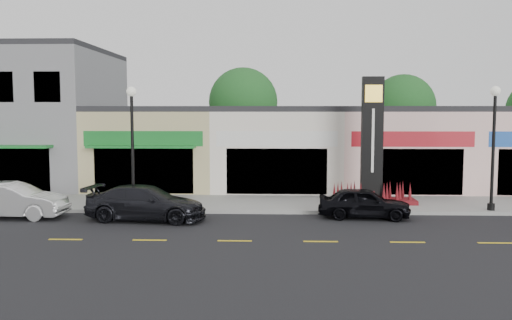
{
  "coord_description": "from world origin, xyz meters",
  "views": [
    {
      "loc": [
        -1.62,
        -21.56,
        4.52
      ],
      "look_at": [
        -2.49,
        4.0,
        2.22
      ],
      "focal_mm": 38.0,
      "sensor_mm": 36.0,
      "label": 1
    }
  ],
  "objects_px": {
    "car_dark_sedan": "(146,203)",
    "car_white_van": "(12,200)",
    "pylon_sign": "(372,159)",
    "car_black_sedan": "(364,203)",
    "lamp_west_near": "(132,135)",
    "lamp_east_near": "(494,135)"
  },
  "relations": [
    {
      "from": "lamp_east_near",
      "to": "pylon_sign",
      "type": "distance_m",
      "value": 5.42
    },
    {
      "from": "pylon_sign",
      "to": "car_black_sedan",
      "type": "bearing_deg",
      "value": -105.44
    },
    {
      "from": "lamp_east_near",
      "to": "car_black_sedan",
      "type": "xyz_separation_m",
      "value": [
        -5.81,
        -1.24,
        -2.82
      ]
    },
    {
      "from": "lamp_east_near",
      "to": "car_white_van",
      "type": "height_order",
      "value": "lamp_east_near"
    },
    {
      "from": "pylon_sign",
      "to": "car_black_sedan",
      "type": "height_order",
      "value": "pylon_sign"
    },
    {
      "from": "pylon_sign",
      "to": "car_dark_sedan",
      "type": "height_order",
      "value": "pylon_sign"
    },
    {
      "from": "pylon_sign",
      "to": "car_dark_sedan",
      "type": "distance_m",
      "value": 10.73
    },
    {
      "from": "lamp_west_near",
      "to": "car_dark_sedan",
      "type": "xyz_separation_m",
      "value": [
        1.05,
        -1.99,
        -2.75
      ]
    },
    {
      "from": "lamp_west_near",
      "to": "car_white_van",
      "type": "relative_size",
      "value": 1.2
    },
    {
      "from": "car_black_sedan",
      "to": "lamp_west_near",
      "type": "bearing_deg",
      "value": 88.88
    },
    {
      "from": "car_black_sedan",
      "to": "car_white_van",
      "type": "bearing_deg",
      "value": 97.69
    },
    {
      "from": "car_dark_sedan",
      "to": "car_white_van",
      "type": "bearing_deg",
      "value": 94.15
    },
    {
      "from": "pylon_sign",
      "to": "car_white_van",
      "type": "distance_m",
      "value": 16.2
    },
    {
      "from": "lamp_east_near",
      "to": "car_dark_sedan",
      "type": "bearing_deg",
      "value": -172.43
    },
    {
      "from": "pylon_sign",
      "to": "car_white_van",
      "type": "relative_size",
      "value": 1.31
    },
    {
      "from": "lamp_east_near",
      "to": "car_white_van",
      "type": "relative_size",
      "value": 1.2
    },
    {
      "from": "car_white_van",
      "to": "car_dark_sedan",
      "type": "bearing_deg",
      "value": -91.43
    },
    {
      "from": "lamp_west_near",
      "to": "car_white_van",
      "type": "xyz_separation_m",
      "value": [
        -4.76,
        -1.73,
        -2.72
      ]
    },
    {
      "from": "car_dark_sedan",
      "to": "car_black_sedan",
      "type": "height_order",
      "value": "car_dark_sedan"
    },
    {
      "from": "lamp_west_near",
      "to": "pylon_sign",
      "type": "xyz_separation_m",
      "value": [
        11.0,
        1.7,
        -1.2
      ]
    },
    {
      "from": "pylon_sign",
      "to": "car_dark_sedan",
      "type": "xyz_separation_m",
      "value": [
        -9.95,
        -3.69,
        -1.55
      ]
    },
    {
      "from": "pylon_sign",
      "to": "car_dark_sedan",
      "type": "relative_size",
      "value": 1.2
    }
  ]
}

